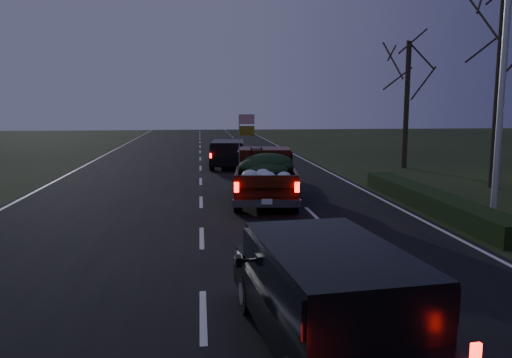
{
  "coord_description": "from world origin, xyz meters",
  "views": [
    {
      "loc": [
        -0.01,
        -13.0,
        3.52
      ],
      "look_at": [
        1.67,
        1.88,
        1.3
      ],
      "focal_mm": 35.0,
      "sensor_mm": 36.0,
      "label": 1
    }
  ],
  "objects_px": {
    "pickup_truck": "(265,173)",
    "rear_suv": "(328,287)",
    "lead_suv": "(228,151)",
    "light_pole": "(505,42)"
  },
  "relations": [
    {
      "from": "light_pole",
      "to": "pickup_truck",
      "type": "bearing_deg",
      "value": 157.37
    },
    {
      "from": "rear_suv",
      "to": "lead_suv",
      "type": "bearing_deg",
      "value": 84.57
    },
    {
      "from": "light_pole",
      "to": "pickup_truck",
      "type": "relative_size",
      "value": 1.62
    },
    {
      "from": "lead_suv",
      "to": "rear_suv",
      "type": "relative_size",
      "value": 0.96
    },
    {
      "from": "pickup_truck",
      "to": "rear_suv",
      "type": "bearing_deg",
      "value": -86.69
    },
    {
      "from": "pickup_truck",
      "to": "light_pole",
      "type": "bearing_deg",
      "value": -16.31
    },
    {
      "from": "pickup_truck",
      "to": "rear_suv",
      "type": "height_order",
      "value": "pickup_truck"
    },
    {
      "from": "pickup_truck",
      "to": "rear_suv",
      "type": "distance_m",
      "value": 11.4
    },
    {
      "from": "light_pole",
      "to": "rear_suv",
      "type": "bearing_deg",
      "value": -132.66
    },
    {
      "from": "pickup_truck",
      "to": "lead_suv",
      "type": "bearing_deg",
      "value": 100.95
    }
  ]
}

